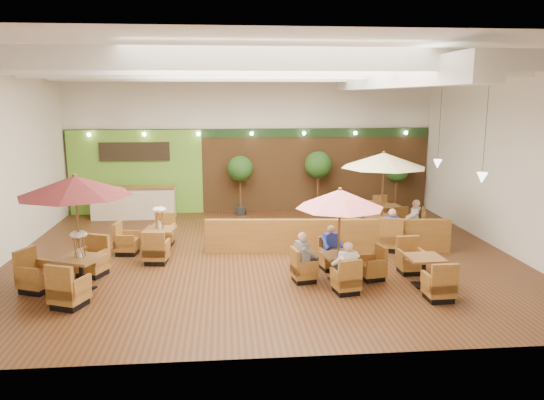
{
  "coord_description": "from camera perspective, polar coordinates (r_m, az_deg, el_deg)",
  "views": [
    {
      "loc": [
        -1.06,
        -14.42,
        4.44
      ],
      "look_at": [
        0.3,
        0.5,
        1.5
      ],
      "focal_mm": 35.0,
      "sensor_mm": 36.0,
      "label": 1
    }
  ],
  "objects": [
    {
      "name": "diner_4",
      "position": [
        17.03,
        15.01,
        -1.71
      ],
      "size": [
        0.46,
        0.47,
        0.84
      ],
      "rotation": [
        0.0,
        0.0,
        1.08
      ],
      "color": "white",
      "rests_on": "ground"
    },
    {
      "name": "table_1",
      "position": [
        12.79,
        7.27,
        -1.8
      ],
      "size": [
        2.34,
        2.34,
        2.33
      ],
      "rotation": [
        0.0,
        0.0,
        0.19
      ],
      "color": "brown",
      "rests_on": "ground"
    },
    {
      "name": "table_4",
      "position": [
        13.18,
        16.0,
        -7.42
      ],
      "size": [
        0.84,
        2.44,
        0.92
      ],
      "rotation": [
        0.0,
        0.0,
        0.02
      ],
      "color": "brown",
      "rests_on": "ground"
    },
    {
      "name": "service_counter",
      "position": [
        20.18,
        -14.64,
        -0.28
      ],
      "size": [
        3.0,
        0.75,
        1.18
      ],
      "color": "beige",
      "rests_on": "ground"
    },
    {
      "name": "diner_0",
      "position": [
        12.22,
        8.03,
        -6.6
      ],
      "size": [
        0.42,
        0.39,
        0.77
      ],
      "rotation": [
        0.0,
        0.0,
        0.34
      ],
      "color": "white",
      "rests_on": "ground"
    },
    {
      "name": "diner_1",
      "position": [
        13.81,
        6.43,
        -4.57
      ],
      "size": [
        0.38,
        0.34,
        0.71
      ],
      "rotation": [
        0.0,
        0.0,
        3.38
      ],
      "color": "#293DB4",
      "rests_on": "ground"
    },
    {
      "name": "table_5",
      "position": [
        19.15,
        12.49,
        -1.59
      ],
      "size": [
        0.84,
        2.29,
        0.84
      ],
      "rotation": [
        0.0,
        0.0,
        0.14
      ],
      "color": "brown",
      "rests_on": "ground"
    },
    {
      "name": "diner_2",
      "position": [
        12.86,
        3.47,
        -5.59
      ],
      "size": [
        0.4,
        0.43,
        0.78
      ],
      "rotation": [
        0.0,
        0.0,
        5.07
      ],
      "color": "slate",
      "rests_on": "ground"
    },
    {
      "name": "topiary_0",
      "position": [
        19.92,
        -3.43,
        3.12
      ],
      "size": [
        0.97,
        0.97,
        2.25
      ],
      "color": "black",
      "rests_on": "ground"
    },
    {
      "name": "room",
      "position": [
        15.71,
        -0.43,
        8.14
      ],
      "size": [
        14.04,
        14.0,
        5.52
      ],
      "color": "#381E0F",
      "rests_on": "ground"
    },
    {
      "name": "table_2",
      "position": [
        16.5,
        11.83,
        2.03
      ],
      "size": [
        2.94,
        2.94,
        2.82
      ],
      "rotation": [
        0.0,
        0.0,
        -0.36
      ],
      "color": "brown",
      "rests_on": "ground"
    },
    {
      "name": "topiary_2",
      "position": [
        21.01,
        13.27,
        2.87
      ],
      "size": [
        0.89,
        0.89,
        2.07
      ],
      "color": "black",
      "rests_on": "ground"
    },
    {
      "name": "table_0",
      "position": [
        12.78,
        -20.58,
        -0.82
      ],
      "size": [
        2.71,
        2.88,
        2.75
      ],
      "rotation": [
        0.0,
        0.0,
        -0.39
      ],
      "color": "brown",
      "rests_on": "ground"
    },
    {
      "name": "topiary_1",
      "position": [
        20.22,
        4.99,
        3.51
      ],
      "size": [
        1.03,
        1.03,
        2.4
      ],
      "color": "black",
      "rests_on": "ground"
    },
    {
      "name": "table_3",
      "position": [
        15.55,
        -12.83,
        -4.06
      ],
      "size": [
        1.74,
        2.55,
        1.52
      ],
      "rotation": [
        0.0,
        0.0,
        -0.12
      ],
      "color": "brown",
      "rests_on": "ground"
    },
    {
      "name": "booth_divider",
      "position": [
        15.36,
        6.01,
        -3.86
      ],
      "size": [
        7.05,
        0.8,
        0.98
      ],
      "primitive_type": "cube",
      "rotation": [
        0.0,
        0.0,
        -0.09
      ],
      "color": "brown",
      "rests_on": "ground"
    },
    {
      "name": "diner_3",
      "position": [
        15.75,
        12.75,
        -2.68
      ],
      "size": [
        0.44,
        0.39,
        0.81
      ],
      "rotation": [
        0.0,
        0.0,
        -0.28
      ],
      "color": "#293DB4",
      "rests_on": "ground"
    }
  ]
}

